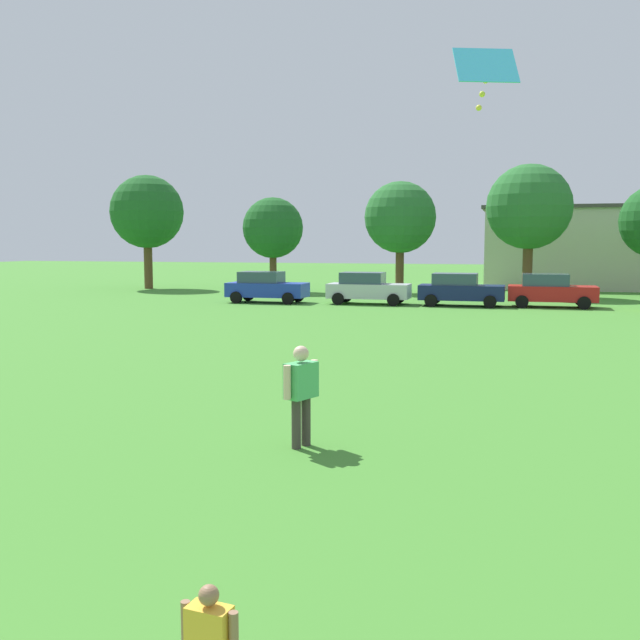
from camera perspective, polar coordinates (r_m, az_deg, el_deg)
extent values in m
plane|color=#42842D|center=(30.98, 7.09, 0.07)|extent=(160.00, 160.00, 0.00)
cube|color=yellow|center=(5.41, -8.73, -23.01)|extent=(0.33, 0.21, 0.33)
cylinder|color=#936B4C|center=(5.50, -10.56, -22.43)|extent=(0.07, 0.07, 0.31)
cylinder|color=#936B4C|center=(5.32, -6.83, -23.40)|extent=(0.07, 0.07, 0.31)
sphere|color=#936B4C|center=(5.30, -8.78, -20.69)|extent=(0.14, 0.14, 0.14)
cylinder|color=#3F3833|center=(11.52, -1.89, -8.20)|extent=(0.15, 0.15, 0.80)
cylinder|color=#3F3833|center=(11.69, -1.11, -7.98)|extent=(0.15, 0.15, 0.80)
cube|color=#4CB266|center=(11.46, -1.51, -4.78)|extent=(0.49, 0.61, 0.57)
cylinder|color=beige|center=(11.21, -2.61, -4.94)|extent=(0.12, 0.12, 0.53)
cylinder|color=beige|center=(11.70, -0.46, -4.46)|extent=(0.12, 0.12, 0.53)
sphere|color=beige|center=(11.38, -1.51, -2.67)|extent=(0.25, 0.25, 0.25)
cube|color=#3FBFE5|center=(13.04, 12.98, 19.03)|extent=(1.13, 0.79, 0.66)
sphere|color=yellow|center=(12.98, 12.95, 17.96)|extent=(0.10, 0.10, 0.10)
sphere|color=yellow|center=(12.94, 12.69, 17.01)|extent=(0.10, 0.10, 0.10)
sphere|color=yellow|center=(12.90, 12.44, 16.05)|extent=(0.10, 0.10, 0.10)
cube|color=#1E38AD|center=(39.25, -4.17, 2.40)|extent=(4.30, 1.80, 0.76)
cube|color=#334756|center=(39.33, -4.65, 3.40)|extent=(2.24, 1.58, 0.60)
cylinder|color=black|center=(39.67, -1.74, 1.90)|extent=(0.64, 0.22, 0.64)
cylinder|color=black|center=(37.96, -2.54, 1.71)|extent=(0.64, 0.22, 0.64)
cylinder|color=black|center=(40.62, -5.69, 1.98)|extent=(0.64, 0.22, 0.64)
cylinder|color=black|center=(38.95, -6.64, 1.79)|extent=(0.64, 0.22, 0.64)
cube|color=silver|center=(38.30, 3.89, 2.31)|extent=(4.30, 1.80, 0.76)
cube|color=#334756|center=(38.33, 3.39, 3.33)|extent=(2.24, 1.58, 0.60)
cylinder|color=black|center=(38.95, 6.26, 1.79)|extent=(0.64, 0.22, 0.64)
cylinder|color=black|center=(37.18, 5.82, 1.59)|extent=(0.64, 0.22, 0.64)
cylinder|color=black|center=(39.52, 2.07, 1.89)|extent=(0.64, 0.22, 0.64)
cylinder|color=black|center=(37.77, 1.44, 1.69)|extent=(0.64, 0.22, 0.64)
cube|color=#141E4C|center=(37.75, 11.13, 2.15)|extent=(4.30, 1.80, 0.76)
cube|color=#334756|center=(37.74, 10.63, 3.20)|extent=(2.24, 1.58, 0.60)
cylinder|color=black|center=(38.60, 13.38, 1.62)|extent=(0.64, 0.22, 0.64)
cylinder|color=black|center=(36.80, 13.28, 1.41)|extent=(0.64, 0.22, 0.64)
cylinder|color=black|center=(38.81, 9.06, 1.73)|extent=(0.64, 0.22, 0.64)
cylinder|color=black|center=(37.02, 8.76, 1.53)|extent=(0.64, 0.22, 0.64)
cube|color=red|center=(38.17, 17.87, 2.01)|extent=(4.30, 1.80, 0.76)
cube|color=#334756|center=(38.12, 17.39, 3.05)|extent=(2.24, 1.58, 0.60)
cylinder|color=black|center=(39.19, 19.93, 1.49)|extent=(0.64, 0.22, 0.64)
cylinder|color=black|center=(37.40, 20.15, 1.27)|extent=(0.64, 0.22, 0.64)
cylinder|color=black|center=(39.06, 15.65, 1.61)|extent=(0.64, 0.22, 0.64)
cylinder|color=black|center=(37.26, 15.66, 1.40)|extent=(0.64, 0.22, 0.64)
cylinder|color=brown|center=(52.47, -13.41, 4.19)|extent=(0.59, 0.59, 3.23)
sphere|color=#1E5B23|center=(52.49, -13.51, 8.32)|extent=(5.10, 5.10, 5.10)
cylinder|color=brown|center=(47.85, -3.72, 3.75)|extent=(0.46, 0.46, 2.52)
sphere|color=#1E5B23|center=(47.81, -3.75, 7.28)|extent=(3.98, 3.98, 3.98)
cylinder|color=brown|center=(46.98, 6.31, 3.91)|extent=(0.54, 0.54, 2.91)
sphere|color=#286B2D|center=(46.98, 6.36, 8.07)|extent=(4.59, 4.59, 4.59)
cylinder|color=brown|center=(45.46, 16.06, 3.84)|extent=(0.59, 0.59, 3.22)
sphere|color=#286B2D|center=(45.48, 16.20, 8.59)|extent=(5.09, 5.09, 5.09)
cube|color=beige|center=(55.38, 19.99, 5.28)|extent=(13.33, 8.61, 5.55)
cube|color=#4C4742|center=(55.43, 20.10, 8.27)|extent=(13.86, 8.96, 0.24)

